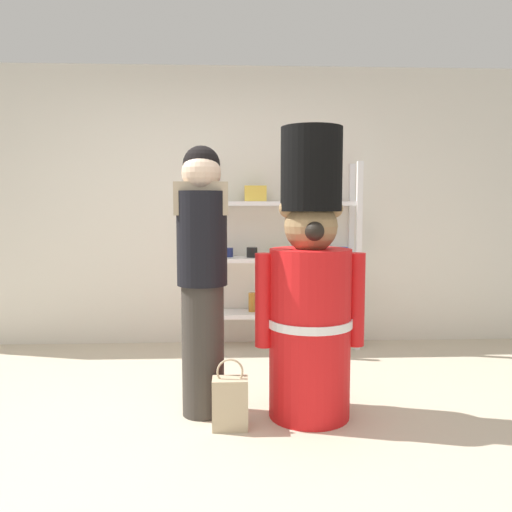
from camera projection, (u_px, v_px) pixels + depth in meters
The scene contains 6 objects.
ground_plane at pixel (209, 442), 2.87m from camera, with size 6.40×6.40×0.00m, color beige.
back_wall at pixel (219, 207), 4.94m from camera, with size 6.40×0.12×2.60m, color silver.
merchandise_shelf at pixel (286, 251), 4.79m from camera, with size 1.33×0.35×1.71m.
teddy_bear_guard at pixel (310, 294), 3.17m from camera, with size 0.68×0.52×1.77m.
person_shopper at pixel (202, 271), 3.19m from camera, with size 0.32×0.31×1.67m.
shopping_bag at pixel (230, 402), 3.03m from camera, with size 0.21×0.13×0.42m.
Camera 1 is at (0.14, -2.77, 1.29)m, focal length 36.37 mm.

